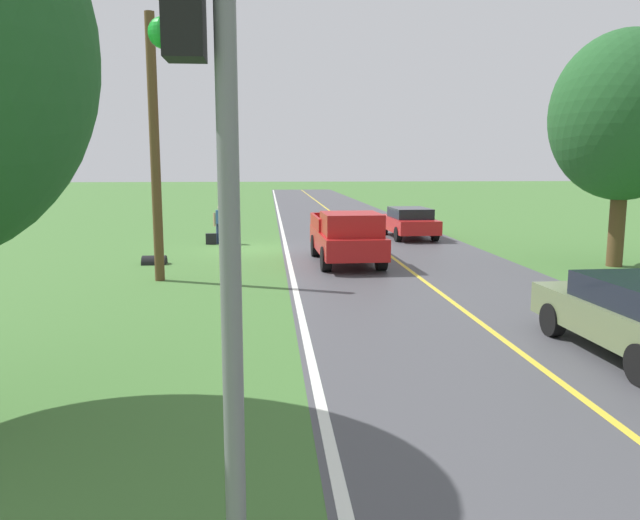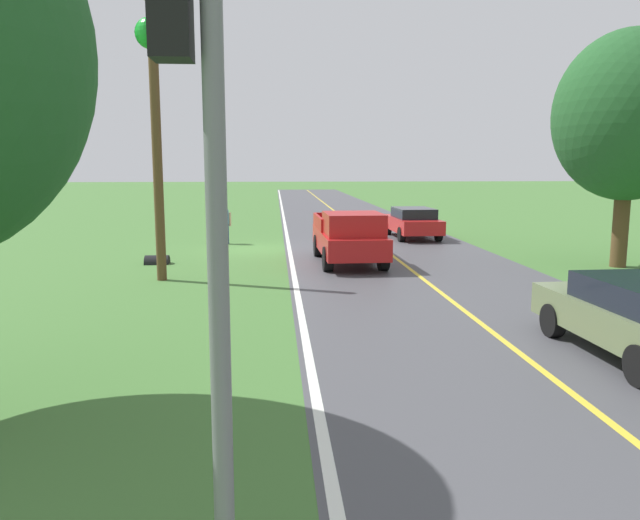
{
  "view_description": "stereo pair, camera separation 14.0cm",
  "coord_description": "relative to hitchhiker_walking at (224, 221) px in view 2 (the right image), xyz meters",
  "views": [
    {
      "loc": [
        -0.65,
        24.7,
        3.38
      ],
      "look_at": [
        -1.77,
        11.46,
        1.31
      ],
      "focal_mm": 34.41,
      "sensor_mm": 36.0,
      "label": 1
    },
    {
      "loc": [
        -0.79,
        24.71,
        3.38
      ],
      "look_at": [
        -1.77,
        11.46,
        1.31
      ],
      "focal_mm": 34.41,
      "sensor_mm": 36.0,
      "label": 2
    }
  ],
  "objects": [
    {
      "name": "lane_edge_line",
      "position": [
        -2.76,
        1.8,
        -0.98
      ],
      "size": [
        0.16,
        117.6,
        0.0
      ],
      "primitive_type": "cube",
      "color": "silver",
      "rests_on": "ground"
    },
    {
      "name": "road_surface",
      "position": [
        -6.58,
        1.8,
        -0.98
      ],
      "size": [
        8.01,
        120.0,
        0.0
      ],
      "primitive_type": "cube",
      "color": "#47474C",
      "rests_on": "ground"
    },
    {
      "name": "pickup_truck_passing",
      "position": [
        -4.73,
        5.8,
        -0.01
      ],
      "size": [
        2.2,
        5.45,
        1.82
      ],
      "color": "#B21919",
      "rests_on": "ground"
    },
    {
      "name": "sedan_mid_oncoming",
      "position": [
        -8.56,
        16.5,
        -0.23
      ],
      "size": [
        2.07,
        4.47,
        1.41
      ],
      "color": "#66754C",
      "rests_on": "ground"
    },
    {
      "name": "tree_far_side_near",
      "position": [
        -13.63,
        7.06,
        3.95
      ],
      "size": [
        4.76,
        4.76,
        7.68
      ],
      "color": "brown",
      "rests_on": "ground"
    },
    {
      "name": "traffic_light_mast",
      "position": [
        -1.61,
        22.0,
        2.57
      ],
      "size": [
        0.61,
        0.32,
        5.2
      ],
      "color": "slate",
      "rests_on": "ground"
    },
    {
      "name": "ground_plane",
      "position": [
        -1.39,
        1.8,
        -0.98
      ],
      "size": [
        200.0,
        200.0,
        0.0
      ],
      "primitive_type": "plane",
      "color": "#427033"
    },
    {
      "name": "suitcase_carried",
      "position": [
        0.41,
        0.12,
        -0.75
      ],
      "size": [
        0.48,
        0.24,
        0.47
      ],
      "primitive_type": "cube",
      "rotation": [
        0.0,
        0.0,
        1.66
      ],
      "color": "black",
      "rests_on": "ground"
    },
    {
      "name": "sedan_near_oncoming",
      "position": [
        -8.57,
        -1.49,
        -0.23
      ],
      "size": [
        2.03,
        4.45,
        1.41
      ],
      "color": "red",
      "rests_on": "ground"
    },
    {
      "name": "lane_centre_line",
      "position": [
        -6.58,
        1.8,
        -0.98
      ],
      "size": [
        0.14,
        117.6,
        0.0
      ],
      "primitive_type": "cube",
      "color": "gold",
      "rests_on": "ground"
    },
    {
      "name": "utility_pole_roadside",
      "position": [
        1.17,
        8.37,
        2.81
      ],
      "size": [
        0.28,
        0.28,
        7.58
      ],
      "primitive_type": "cylinder",
      "color": "brown",
      "rests_on": "ground"
    },
    {
      "name": "hitchhiker_walking",
      "position": [
        0.0,
        0.0,
        0.0
      ],
      "size": [
        0.62,
        0.51,
        1.75
      ],
      "color": "navy",
      "rests_on": "ground"
    },
    {
      "name": "drainage_culvert",
      "position": [
        1.88,
        5.32,
        -0.98
      ],
      "size": [
        0.8,
        0.6,
        0.6
      ],
      "primitive_type": "cylinder",
      "rotation": [
        0.0,
        1.57,
        0.0
      ],
      "color": "black",
      "rests_on": "ground"
    }
  ]
}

